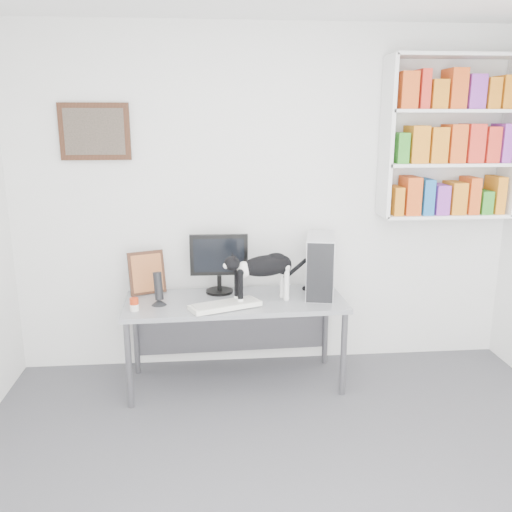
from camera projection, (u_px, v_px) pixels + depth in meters
name	position (u px, v px, depth m)	size (l,w,h in m)	color
room	(317.00, 270.00, 2.39)	(4.01, 4.01, 2.70)	#4A4A4E
bookshelf	(450.00, 138.00, 4.17)	(1.03, 0.28, 1.24)	silver
wall_art	(95.00, 132.00, 4.04)	(0.52, 0.04, 0.42)	#462316
desk	(235.00, 342.00, 4.13)	(1.63, 0.64, 0.68)	gray
monitor	(219.00, 263.00, 4.16)	(0.44, 0.21, 0.47)	black
keyboard	(225.00, 305.00, 3.87)	(0.50, 0.19, 0.04)	white
pc_tower	(320.00, 265.00, 4.13)	(0.20, 0.46, 0.46)	silver
speaker	(158.00, 288.00, 3.90)	(0.11, 0.11, 0.26)	black
leaning_print	(147.00, 272.00, 4.16)	(0.28, 0.11, 0.34)	#462316
soup_can	(134.00, 304.00, 3.81)	(0.06, 0.06, 0.09)	#BC3010
cat	(264.00, 278.00, 3.96)	(0.60, 0.16, 0.37)	black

